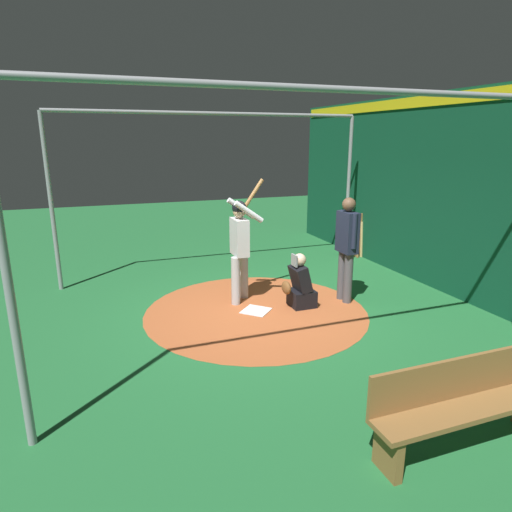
{
  "coord_description": "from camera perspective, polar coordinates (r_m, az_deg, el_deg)",
  "views": [
    {
      "loc": [
        2.33,
        6.35,
        2.77
      ],
      "look_at": [
        0.0,
        0.0,
        0.95
      ],
      "focal_mm": 30.75,
      "sensor_mm": 36.0,
      "label": 1
    }
  ],
  "objects": [
    {
      "name": "batter",
      "position": [
        7.47,
        -2.07,
        1.95
      ],
      "size": [
        0.68,
        0.49,
        2.11
      ],
      "color": "#B3B3B7",
      "rests_on": "ground"
    },
    {
      "name": "umpire",
      "position": [
        7.64,
        11.73,
        1.58
      ],
      "size": [
        0.23,
        0.49,
        1.82
      ],
      "color": "#4C4C51",
      "rests_on": "ground"
    },
    {
      "name": "back_wall",
      "position": [
        8.81,
        23.38,
        7.56
      ],
      "size": [
        0.23,
        10.64,
        3.59
      ],
      "color": "#0F472D",
      "rests_on": "ground"
    },
    {
      "name": "home_plate",
      "position": [
        7.31,
        -0.0,
        -7.12
      ],
      "size": [
        0.59,
        0.59,
        0.01
      ],
      "primitive_type": "cube",
      "rotation": [
        0.0,
        0.0,
        0.79
      ],
      "color": "white",
      "rests_on": "dirt_circle"
    },
    {
      "name": "cage_frame",
      "position": [
        6.78,
        -0.0,
        11.11
      ],
      "size": [
        6.26,
        4.72,
        3.27
      ],
      "color": "gray",
      "rests_on": "ground"
    },
    {
      "name": "ground_plane",
      "position": [
        7.31,
        -0.0,
        -7.21
      ],
      "size": [
        26.64,
        26.64,
        0.0
      ],
      "primitive_type": "plane",
      "color": "#216633"
    },
    {
      "name": "catcher",
      "position": [
        7.43,
        5.72,
        -3.92
      ],
      "size": [
        0.58,
        0.4,
        0.93
      ],
      "color": "black",
      "rests_on": "ground"
    },
    {
      "name": "dirt_circle",
      "position": [
        7.31,
        -0.0,
        -7.19
      ],
      "size": [
        3.66,
        3.66,
        0.01
      ],
      "primitive_type": "cylinder",
      "color": "#AD562D",
      "rests_on": "ground"
    },
    {
      "name": "bat_rack",
      "position": [
        10.75,
        12.9,
        2.44
      ],
      "size": [
        0.7,
        0.17,
        1.05
      ],
      "color": "olive",
      "rests_on": "ground"
    },
    {
      "name": "bench",
      "position": [
        4.59,
        25.3,
        -16.88
      ],
      "size": [
        1.9,
        0.36,
        0.85
      ],
      "color": "olive",
      "rests_on": "ground"
    }
  ]
}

